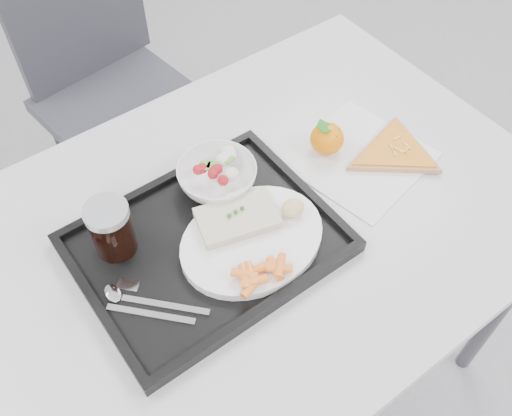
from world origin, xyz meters
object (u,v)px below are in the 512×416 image
cola_glass (111,228)px  pizza_slice (394,152)px  dinner_plate (252,240)px  tangerine (327,139)px  tray (207,244)px  salad_bowl (217,176)px  chair (105,70)px  table (243,246)px

cola_glass → pizza_slice: 0.58m
dinner_plate → pizza_slice: bearing=1.7°
tangerine → tray: bearing=-170.4°
dinner_plate → salad_bowl: (0.03, 0.15, 0.01)m
chair → salad_bowl: 0.77m
tray → chair: bearing=78.4°
tray → pizza_slice: 0.44m
table → dinner_plate: (-0.01, -0.05, 0.09)m
salad_bowl → pizza_slice: 0.37m
chair → salad_bowl: bearing=-96.0°
table → chair: size_ratio=1.29×
table → tangerine: size_ratio=15.69×
cola_glass → tray: bearing=-33.3°
tangerine → pizza_slice: size_ratio=0.28×
table → dinner_plate: 0.10m
chair → pizza_slice: (0.27, -0.86, 0.22)m
tangerine → table: bearing=-167.9°
table → tray: size_ratio=2.67×
tray → pizza_slice: tray is taller
chair → dinner_plate: 0.91m
tray → salad_bowl: 0.14m
chair → salad_bowl: chair is taller
chair → pizza_slice: bearing=-72.9°
table → cola_glass: (-0.21, 0.09, 0.14)m
dinner_plate → tangerine: 0.28m
salad_bowl → cola_glass: cola_glass is taller
chair → pizza_slice: 0.93m
cola_glass → tangerine: bearing=-3.9°
tray → dinner_plate: size_ratio=1.67×
table → tray: tray is taller
table → tangerine: (0.25, 0.05, 0.10)m
tray → cola_glass: (-0.13, 0.09, 0.06)m
table → chair: (0.09, 0.82, -0.15)m
pizza_slice → salad_bowl: bearing=157.9°
pizza_slice → dinner_plate: bearing=-178.3°
salad_bowl → cola_glass: size_ratio=1.41×
dinner_plate → salad_bowl: salad_bowl is taller
tangerine → pizza_slice: tangerine is taller
table → chair: chair is taller
table → pizza_slice: pizza_slice is taller
dinner_plate → cola_glass: 0.24m
chair → tangerine: bearing=-78.2°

